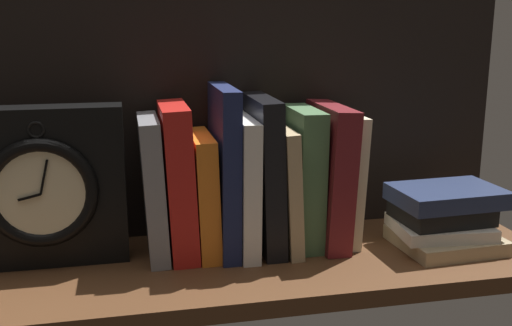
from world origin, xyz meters
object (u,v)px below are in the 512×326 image
at_px(book_black_skeptic, 264,173).
at_px(book_maroon_dawkins, 328,175).
at_px(book_red_requiem, 178,180).
at_px(book_tan_shortstories, 282,186).
at_px(book_gray_chess, 153,187).
at_px(book_orange_pandolfini, 204,194).
at_px(book_green_romantic, 303,177).
at_px(framed_clock, 43,188).
at_px(book_stack_side, 444,218).
at_px(book_white_catcher, 243,183).
at_px(book_cream_twain, 347,178).
at_px(book_navy_bierce, 224,170).

relative_size(book_black_skeptic, book_maroon_dawkins, 1.07).
xyz_separation_m(book_red_requiem, book_tan_shortstories, (0.16, 0.00, -0.02)).
relative_size(book_gray_chess, book_orange_pandolfini, 1.15).
xyz_separation_m(book_green_romantic, framed_clock, (-0.38, -0.00, 0.01)).
height_order(book_orange_pandolfini, book_stack_side, book_orange_pandolfini).
height_order(book_white_catcher, book_cream_twain, book_white_catcher).
xyz_separation_m(book_gray_chess, book_red_requiem, (0.04, 0.00, 0.01)).
relative_size(book_tan_shortstories, framed_clock, 0.83).
xyz_separation_m(book_navy_bierce, book_cream_twain, (0.20, 0.00, -0.02)).
distance_m(book_orange_pandolfini, framed_clock, 0.23).
bearing_deg(book_white_catcher, book_cream_twain, 0.00).
xyz_separation_m(book_red_requiem, book_orange_pandolfini, (0.04, 0.00, -0.02)).
bearing_deg(framed_clock, book_gray_chess, 0.99).
distance_m(book_gray_chess, book_maroon_dawkins, 0.27).
height_order(book_red_requiem, book_white_catcher, book_red_requiem).
relative_size(book_white_catcher, book_stack_side, 1.23).
xyz_separation_m(book_cream_twain, framed_clock, (-0.46, -0.00, 0.01)).
distance_m(book_red_requiem, book_tan_shortstories, 0.16).
height_order(book_tan_shortstories, book_cream_twain, book_cream_twain).
height_order(book_white_catcher, book_tan_shortstories, book_white_catcher).
xyz_separation_m(book_gray_chess, book_navy_bierce, (0.11, 0.00, 0.02)).
distance_m(book_navy_bierce, book_cream_twain, 0.20).
height_order(book_red_requiem, book_green_romantic, book_red_requiem).
height_order(book_red_requiem, book_navy_bierce, book_navy_bierce).
relative_size(book_black_skeptic, book_cream_twain, 1.14).
distance_m(book_black_skeptic, book_stack_side, 0.29).
xyz_separation_m(book_tan_shortstories, book_stack_side, (0.24, -0.06, -0.05)).
height_order(book_maroon_dawkins, book_stack_side, book_maroon_dawkins).
xyz_separation_m(book_tan_shortstories, book_green_romantic, (0.03, -0.00, 0.01)).
relative_size(book_red_requiem, book_navy_bierce, 0.90).
bearing_deg(book_tan_shortstories, book_gray_chess, -180.00).
relative_size(book_white_catcher, book_cream_twain, 1.01).
height_order(book_navy_bierce, book_white_catcher, book_navy_bierce).
bearing_deg(book_cream_twain, book_white_catcher, 180.00).
xyz_separation_m(book_white_catcher, book_green_romantic, (0.09, 0.00, 0.00)).
relative_size(book_green_romantic, book_maroon_dawkins, 0.98).
distance_m(book_black_skeptic, book_tan_shortstories, 0.04).
relative_size(book_orange_pandolfini, book_stack_side, 1.08).
height_order(book_orange_pandolfini, book_cream_twain, book_cream_twain).
bearing_deg(book_red_requiem, book_white_catcher, 0.00).
height_order(book_orange_pandolfini, book_black_skeptic, book_black_skeptic).
bearing_deg(book_tan_shortstories, book_black_skeptic, -180.00).
xyz_separation_m(book_orange_pandolfini, book_green_romantic, (0.16, 0.00, 0.02)).
bearing_deg(book_green_romantic, book_maroon_dawkins, -0.00).
distance_m(book_black_skeptic, book_green_romantic, 0.06).
relative_size(book_maroon_dawkins, book_cream_twain, 1.07).
bearing_deg(book_black_skeptic, book_tan_shortstories, 0.00).
relative_size(book_orange_pandolfini, book_navy_bierce, 0.72).
distance_m(book_cream_twain, framed_clock, 0.46).
distance_m(book_white_catcher, book_black_skeptic, 0.03).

